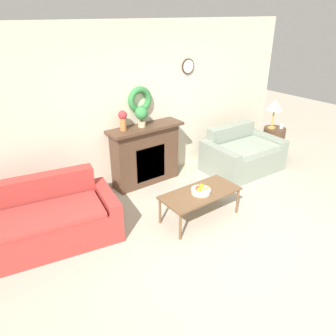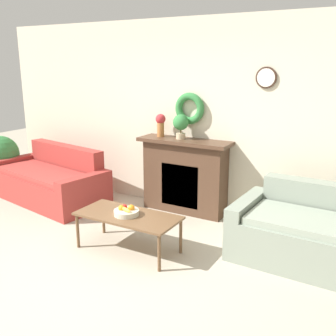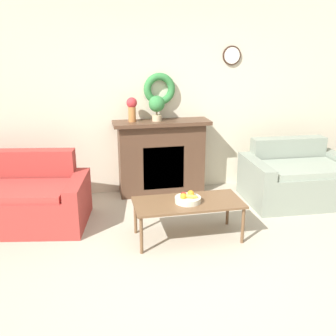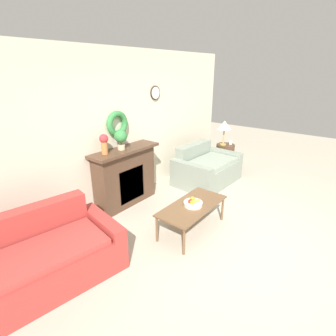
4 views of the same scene
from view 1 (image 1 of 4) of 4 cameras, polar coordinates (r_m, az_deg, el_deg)
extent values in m
plane|color=#ADA38E|center=(4.52, 12.24, -13.41)|extent=(16.00, 16.00, 0.00)
cube|color=beige|center=(5.62, -5.54, 10.60)|extent=(6.80, 0.06, 2.70)
cylinder|color=#382319|center=(6.07, 3.50, 17.26)|extent=(0.27, 0.02, 0.27)
cylinder|color=white|center=(6.06, 3.58, 17.25)|extent=(0.23, 0.01, 0.23)
torus|color=#337A3D|center=(5.53, -4.92, 11.75)|extent=(0.44, 0.10, 0.44)
cube|color=#4C3323|center=(5.75, -3.94, 2.10)|extent=(1.20, 0.34, 1.01)
cube|color=black|center=(5.66, -3.05, 0.82)|extent=(0.57, 0.02, 0.61)
cube|color=orange|center=(5.69, -2.99, 0.09)|extent=(0.46, 0.01, 0.33)
cube|color=#4C3323|center=(5.53, -3.91, 7.03)|extent=(1.34, 0.41, 0.05)
cube|color=#9E332D|center=(4.59, -20.91, -10.67)|extent=(1.71, 0.97, 0.43)
cube|color=#9E332D|center=(4.86, -21.96, -5.82)|extent=(1.63, 0.47, 0.83)
cube|color=#9E332D|center=(4.73, -10.47, -6.99)|extent=(0.32, 0.91, 0.57)
cube|color=#AD3832|center=(4.45, -21.42, -8.04)|extent=(1.64, 0.90, 0.08)
cube|color=gray|center=(6.41, 13.52, 1.25)|extent=(1.10, 0.79, 0.46)
cube|color=gray|center=(6.64, 10.68, 4.04)|extent=(1.08, 0.25, 0.80)
cube|color=gray|center=(6.03, 8.81, 0.85)|extent=(0.21, 0.97, 0.60)
cube|color=gray|center=(6.88, 16.51, 3.26)|extent=(0.21, 0.97, 0.60)
cube|color=gray|center=(6.30, 13.77, 3.47)|extent=(1.06, 0.73, 0.08)
cube|color=brown|center=(4.78, 5.65, -4.36)|extent=(1.19, 0.55, 0.03)
cylinder|color=brown|center=(4.44, 2.15, -10.17)|extent=(0.04, 0.04, 0.41)
cylinder|color=brown|center=(5.09, 12.00, -5.63)|extent=(0.04, 0.04, 0.41)
cylinder|color=brown|center=(4.75, -1.41, -7.48)|extent=(0.04, 0.04, 0.41)
cylinder|color=brown|center=(5.37, 8.31, -3.57)|extent=(0.04, 0.04, 0.41)
cylinder|color=beige|center=(4.74, 5.74, -4.02)|extent=(0.28, 0.28, 0.06)
sphere|color=#B2231E|center=(4.70, 5.20, -3.55)|extent=(0.07, 0.07, 0.07)
sphere|color=orange|center=(4.77, 5.83, -3.15)|extent=(0.07, 0.07, 0.07)
sphere|color=orange|center=(4.67, 5.40, -3.79)|extent=(0.07, 0.07, 0.07)
ellipsoid|color=yellow|center=(4.70, 6.18, -3.59)|extent=(0.17, 0.10, 0.04)
cylinder|color=#4C3323|center=(7.31, 17.82, 4.41)|extent=(0.45, 0.45, 0.60)
cylinder|color=#B28E42|center=(7.19, 17.60, 6.74)|extent=(0.16, 0.16, 0.02)
cylinder|color=#B28E42|center=(7.13, 17.80, 8.20)|extent=(0.03, 0.03, 0.36)
cone|color=beige|center=(7.06, 18.12, 10.40)|extent=(0.33, 0.33, 0.20)
cylinder|color=silver|center=(7.23, 19.17, 6.92)|extent=(0.08, 0.08, 0.09)
cylinder|color=#AD6B38|center=(5.33, -7.82, 7.54)|extent=(0.10, 0.10, 0.20)
sphere|color=#B72D33|center=(5.28, -7.92, 9.13)|extent=(0.14, 0.14, 0.14)
cylinder|color=tan|center=(5.49, -4.59, 7.58)|extent=(0.13, 0.13, 0.08)
cylinder|color=#4C3823|center=(5.47, -4.61, 8.28)|extent=(0.02, 0.02, 0.06)
sphere|color=#337A3D|center=(5.43, -4.66, 9.53)|extent=(0.22, 0.22, 0.22)
camera|label=2|loc=(5.32, 57.13, 6.38)|focal=42.00mm
camera|label=3|loc=(2.08, 70.21, -13.18)|focal=42.00mm
camera|label=4|loc=(1.26, -40.33, -1.67)|focal=28.00mm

